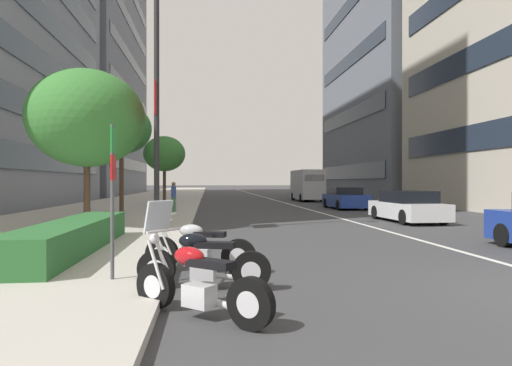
# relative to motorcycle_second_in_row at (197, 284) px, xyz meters

# --- Properties ---
(sidewalk_right_plaza) EXTENTS (160.00, 8.95, 0.15)m
(sidewalk_right_plaza) POSITION_rel_motorcycle_second_in_row_xyz_m (30.21, 4.97, -0.36)
(sidewalk_right_plaza) COLOR #B2ADA3
(sidewalk_right_plaza) RESTS_ON ground
(lane_centre_stripe) EXTENTS (110.00, 0.16, 0.01)m
(lane_centre_stripe) POSITION_rel_motorcycle_second_in_row_xyz_m (35.21, -6.32, -0.43)
(lane_centre_stripe) COLOR silver
(lane_centre_stripe) RESTS_ON ground
(motorcycle_second_in_row) EXTENTS (1.47, 1.75, 1.47)m
(motorcycle_second_in_row) POSITION_rel_motorcycle_second_in_row_xyz_m (0.00, 0.00, 0.00)
(motorcycle_second_in_row) COLOR black
(motorcycle_second_in_row) RESTS_ON ground
(motorcycle_by_sign_pole) EXTENTS (0.73, 2.14, 1.09)m
(motorcycle_by_sign_pole) POSITION_rel_motorcycle_second_in_row_xyz_m (1.49, -0.04, -0.02)
(motorcycle_by_sign_pole) COLOR black
(motorcycle_by_sign_pole) RESTS_ON ground
(motorcycle_mid_row) EXTENTS (0.85, 2.11, 1.10)m
(motorcycle_mid_row) POSITION_rel_motorcycle_second_in_row_xyz_m (2.81, 0.04, -0.01)
(motorcycle_mid_row) COLOR black
(motorcycle_mid_row) RESTS_ON ground
(car_approaching_light) EXTENTS (4.30, 1.92, 1.33)m
(car_approaching_light) POSITION_rel_motorcycle_second_in_row_xyz_m (12.40, -8.65, 0.20)
(car_approaching_light) COLOR silver
(car_approaching_light) RESTS_ON ground
(car_lead_in_lane) EXTENTS (4.36, 1.94, 1.36)m
(car_lead_in_lane) POSITION_rel_motorcycle_second_in_row_xyz_m (21.47, -8.80, 0.20)
(car_lead_in_lane) COLOR navy
(car_lead_in_lane) RESTS_ON ground
(delivery_van_ahead) EXTENTS (5.24, 2.07, 2.73)m
(delivery_van_ahead) POSITION_rel_motorcycle_second_in_row_xyz_m (32.44, -8.85, 1.02)
(delivery_van_ahead) COLOR #B7B7BC
(delivery_van_ahead) RESTS_ON ground
(parking_sign_by_curb) EXTENTS (0.32, 0.06, 2.49)m
(parking_sign_by_curb) POSITION_rel_motorcycle_second_in_row_xyz_m (1.69, 1.39, 1.28)
(parking_sign_by_curb) COLOR #47494C
(parking_sign_by_curb) RESTS_ON sidewalk_right_plaza
(street_lamp_with_banners) EXTENTS (1.26, 2.18, 8.08)m
(street_lamp_with_banners) POSITION_rel_motorcycle_second_in_row_xyz_m (9.39, 1.27, 4.53)
(street_lamp_with_banners) COLOR #232326
(street_lamp_with_banners) RESTS_ON sidewalk_right_plaza
(clipped_hedge_bed) EXTENTS (6.45, 1.10, 0.67)m
(clipped_hedge_bed) POSITION_rel_motorcycle_second_in_row_xyz_m (4.79, 2.92, 0.05)
(clipped_hedge_bed) COLOR #28602D
(clipped_hedge_bed) RESTS_ON sidewalk_right_plaza
(street_tree_far_plaza) EXTENTS (3.90, 3.90, 5.39)m
(street_tree_far_plaza) POSITION_rel_motorcycle_second_in_row_xyz_m (9.93, 3.98, 3.44)
(street_tree_far_plaza) COLOR #473323
(street_tree_far_plaza) RESTS_ON sidewalk_right_plaza
(street_tree_mid_sidewalk) EXTENTS (2.99, 2.99, 5.52)m
(street_tree_mid_sidewalk) POSITION_rel_motorcycle_second_in_row_xyz_m (17.13, 4.21, 3.94)
(street_tree_mid_sidewalk) COLOR #473323
(street_tree_mid_sidewalk) RESTS_ON sidewalk_right_plaza
(street_tree_by_lamp_post) EXTENTS (2.89, 2.89, 4.75)m
(street_tree_by_lamp_post) POSITION_rel_motorcycle_second_in_row_xyz_m (25.55, 2.90, 3.22)
(street_tree_by_lamp_post) COLOR #473323
(street_tree_by_lamp_post) RESTS_ON sidewalk_right_plaza
(pedestrian_on_plaza) EXTENTS (0.42, 0.29, 1.56)m
(pedestrian_on_plaza) POSITION_rel_motorcycle_second_in_row_xyz_m (17.58, 1.65, 0.49)
(pedestrian_on_plaza) COLOR #3F724C
(pedestrian_on_plaza) RESTS_ON sidewalk_right_plaza
(office_tower_mid_left) EXTENTS (21.71, 17.96, 34.52)m
(office_tower_mid_left) POSITION_rel_motorcycle_second_in_row_xyz_m (39.88, -24.06, 16.82)
(office_tower_mid_left) COLOR slate
(office_tower_mid_left) RESTS_ON ground
(office_tower_far_right_block) EXTENTS (30.06, 20.20, 50.67)m
(office_tower_far_right_block) POSITION_rel_motorcycle_second_in_row_xyz_m (56.74, 20.50, 24.90)
(office_tower_far_right_block) COLOR slate
(office_tower_far_right_block) RESTS_ON ground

